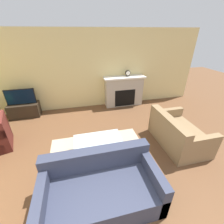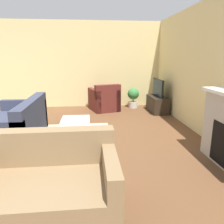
# 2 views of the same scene
# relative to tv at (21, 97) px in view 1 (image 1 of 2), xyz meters

# --- Properties ---
(wall_back) EXTENTS (8.92, 0.06, 2.70)m
(wall_back) POSITION_rel_tv_xyz_m (1.96, 0.33, 0.63)
(wall_back) COLOR beige
(wall_back) RESTS_ON ground_plane
(area_rug) EXTENTS (2.30, 1.77, 0.00)m
(area_rug) POSITION_rel_tv_xyz_m (2.14, -2.45, -0.72)
(area_rug) COLOR #B7A88E
(area_rug) RESTS_ON ground_plane
(fireplace) EXTENTS (1.54, 0.44, 1.13)m
(fireplace) POSITION_rel_tv_xyz_m (3.52, 0.11, -0.13)
(fireplace) COLOR #B2A899
(fireplace) RESTS_ON ground_plane
(tv_stand) EXTENTS (0.94, 0.43, 0.47)m
(tv_stand) POSITION_rel_tv_xyz_m (0.00, 0.00, -0.49)
(tv_stand) COLOR #2D2319
(tv_stand) RESTS_ON ground_plane
(tv) EXTENTS (0.88, 0.06, 0.51)m
(tv) POSITION_rel_tv_xyz_m (0.00, 0.00, 0.00)
(tv) COLOR black
(tv) RESTS_ON tv_stand
(couch_sectional) EXTENTS (1.88, 1.00, 0.82)m
(couch_sectional) POSITION_rel_tv_xyz_m (2.01, -3.45, -0.44)
(couch_sectional) COLOR #33384C
(couch_sectional) RESTS_ON ground_plane
(couch_loveseat) EXTENTS (0.95, 1.44, 0.82)m
(couch_loveseat) POSITION_rel_tv_xyz_m (4.14, -2.45, -0.43)
(couch_loveseat) COLOR #8C704C
(couch_loveseat) RESTS_ON ground_plane
(coffee_table) EXTENTS (1.10, 0.57, 0.39)m
(coffee_table) POSITION_rel_tv_xyz_m (2.14, -2.29, -0.37)
(coffee_table) COLOR #333338
(coffee_table) RESTS_ON ground_plane
(mantel_clock) EXTENTS (0.18, 0.07, 0.21)m
(mantel_clock) POSITION_rel_tv_xyz_m (3.65, 0.11, 0.52)
(mantel_clock) COLOR #28231E
(mantel_clock) RESTS_ON fireplace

